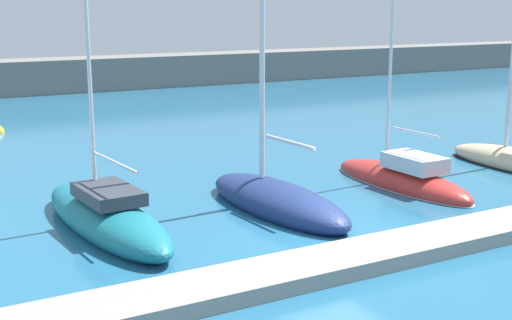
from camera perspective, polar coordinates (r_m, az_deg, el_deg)
ground_plane at (r=18.76m, az=7.03°, el=-6.46°), size 120.00×120.00×0.00m
dock_pier at (r=17.49m, az=10.30°, el=-7.36°), size 25.59×1.65×0.37m
breakwater_seawall at (r=51.95m, az=-17.83°, el=6.47°), size 108.00×3.54×2.36m
sailboat_teal_second at (r=19.71m, az=-12.13°, el=-4.32°), size 2.37×7.57×15.42m
sailboat_navy_third at (r=21.19m, az=1.67°, el=-3.17°), size 2.43×6.62×10.66m
sailboat_red_fourth at (r=24.52m, az=11.78°, el=-1.52°), size 1.91×6.44×12.94m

